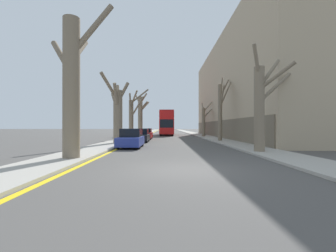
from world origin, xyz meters
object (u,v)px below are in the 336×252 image
(street_tree_left_1, at_px, (117,112))
(street_tree_right_1, at_px, (221,109))
(parked_car_2, at_px, (145,134))
(street_tree_left_3, at_px, (140,114))
(street_tree_right_2, at_px, (204,120))
(street_tree_left_0, at_px, (72,83))
(street_tree_right_0, at_px, (261,103))
(parked_car_0, at_px, (131,139))
(parked_car_1, at_px, (140,136))
(double_decker_bus, at_px, (167,122))
(street_tree_left_2, at_px, (132,115))

(street_tree_left_1, relative_size, street_tree_right_1, 0.87)
(street_tree_right_1, bearing_deg, parked_car_2, 152.23)
(street_tree_left_3, height_order, parked_car_2, street_tree_left_3)
(street_tree_right_1, xyz_separation_m, street_tree_right_2, (-0.03, 10.90, -0.91))
(street_tree_left_0, xyz_separation_m, street_tree_left_3, (-0.00, 29.15, 0.18))
(street_tree_right_1, bearing_deg, street_tree_left_3, 124.60)
(street_tree_right_0, xyz_separation_m, parked_car_0, (-8.65, 3.77, -2.39))
(street_tree_left_3, distance_m, parked_car_2, 11.49)
(parked_car_2, bearing_deg, parked_car_1, -90.00)
(double_decker_bus, bearing_deg, street_tree_left_0, -98.24)
(street_tree_left_3, distance_m, parked_car_0, 22.94)
(street_tree_left_3, xyz_separation_m, street_tree_right_1, (10.67, -15.47, -0.36))
(street_tree_left_1, xyz_separation_m, street_tree_right_0, (10.51, -7.36, 0.05))
(street_tree_left_0, xyz_separation_m, street_tree_right_2, (10.63, 24.59, -1.08))
(street_tree_left_2, bearing_deg, parked_car_2, -27.74)
(street_tree_right_0, relative_size, parked_car_2, 1.43)
(street_tree_right_2, height_order, parked_car_2, street_tree_right_2)
(street_tree_left_3, height_order, parked_car_1, street_tree_left_3)
(street_tree_right_2, bearing_deg, street_tree_left_0, -113.38)
(street_tree_left_2, bearing_deg, parked_car_1, -73.78)
(parked_car_0, bearing_deg, parked_car_1, 90.00)
(street_tree_right_0, height_order, parked_car_1, street_tree_right_0)
(street_tree_left_2, distance_m, parked_car_1, 7.12)
(parked_car_0, bearing_deg, double_decker_bus, 83.78)
(street_tree_left_1, height_order, parked_car_0, street_tree_left_1)
(street_tree_right_1, distance_m, street_tree_right_2, 10.94)
(street_tree_left_1, bearing_deg, street_tree_left_2, 90.05)
(street_tree_right_0, height_order, parked_car_0, street_tree_right_0)
(parked_car_1, height_order, parked_car_2, parked_car_2)
(street_tree_left_1, distance_m, street_tree_right_2, 17.95)
(street_tree_left_0, height_order, street_tree_left_1, street_tree_left_0)
(street_tree_left_1, xyz_separation_m, street_tree_right_2, (10.61, 14.47, -0.32))
(street_tree_left_3, relative_size, parked_car_2, 1.70)
(street_tree_right_0, bearing_deg, parked_car_1, 130.49)
(street_tree_left_2, distance_m, street_tree_right_2, 11.87)
(street_tree_left_3, bearing_deg, street_tree_right_1, -55.40)
(street_tree_left_0, bearing_deg, parked_car_2, 84.15)
(street_tree_right_1, distance_m, parked_car_1, 9.31)
(street_tree_left_1, xyz_separation_m, street_tree_left_2, (-0.01, 9.18, 0.13))
(street_tree_left_2, distance_m, street_tree_left_3, 9.89)
(street_tree_right_2, xyz_separation_m, parked_car_1, (-8.76, -11.70, -2.05))
(street_tree_left_2, height_order, parked_car_1, street_tree_left_2)
(street_tree_left_0, height_order, double_decker_bus, street_tree_left_0)
(street_tree_right_2, xyz_separation_m, parked_car_0, (-8.76, -18.06, -2.02))
(street_tree_left_1, distance_m, street_tree_right_1, 11.25)
(street_tree_right_0, relative_size, double_decker_bus, 0.59)
(street_tree_right_0, height_order, street_tree_right_2, street_tree_right_0)
(street_tree_right_1, height_order, parked_car_2, street_tree_right_1)
(parked_car_2, bearing_deg, parked_car_0, -90.00)
(street_tree_right_0, bearing_deg, street_tree_left_2, 122.45)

